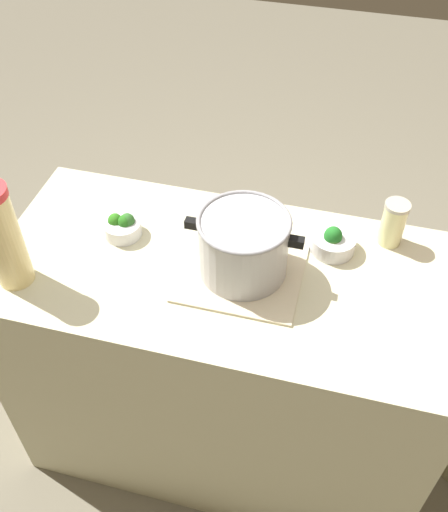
# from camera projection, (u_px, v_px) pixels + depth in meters

# --- Properties ---
(ground_plane) EXTENTS (8.00, 8.00, 0.00)m
(ground_plane) POSITION_uv_depth(u_px,v_px,m) (224.00, 432.00, 2.26)
(ground_plane) COLOR #746D5A
(counter_slab) EXTENTS (1.29, 0.62, 0.91)m
(counter_slab) POSITION_uv_depth(u_px,v_px,m) (224.00, 364.00, 1.93)
(counter_slab) COLOR beige
(counter_slab) RESTS_ON ground_plane
(dish_cloth) EXTENTS (0.32, 0.32, 0.01)m
(dish_cloth) POSITION_uv_depth(u_px,v_px,m) (243.00, 270.00, 1.60)
(dish_cloth) COLOR beige
(dish_cloth) RESTS_ON counter_slab
(cooking_pot) EXTENTS (0.31, 0.24, 0.18)m
(cooking_pot) POSITION_uv_depth(u_px,v_px,m) (243.00, 244.00, 1.53)
(cooking_pot) COLOR #B7B7BC
(cooking_pot) RESTS_ON dish_cloth
(lemonade_pitcher) EXTENTS (0.10, 0.10, 0.31)m
(lemonade_pitcher) POSITION_uv_depth(u_px,v_px,m) (2.00, 237.00, 1.48)
(lemonade_pitcher) COLOR #F7DC90
(lemonade_pitcher) RESTS_ON counter_slab
(mason_jar) EXTENTS (0.07, 0.07, 0.14)m
(mason_jar) POSITION_uv_depth(u_px,v_px,m) (393.00, 223.00, 1.64)
(mason_jar) COLOR beige
(mason_jar) RESTS_ON counter_slab
(broccoli_bowl_front) EXTENTS (0.13, 0.13, 0.08)m
(broccoli_bowl_front) POSITION_uv_depth(u_px,v_px,m) (333.00, 241.00, 1.64)
(broccoli_bowl_front) COLOR silver
(broccoli_bowl_front) RESTS_ON counter_slab
(broccoli_bowl_center) EXTENTS (0.11, 0.11, 0.07)m
(broccoli_bowl_center) POSITION_uv_depth(u_px,v_px,m) (123.00, 226.00, 1.69)
(broccoli_bowl_center) COLOR silver
(broccoli_bowl_center) RESTS_ON counter_slab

